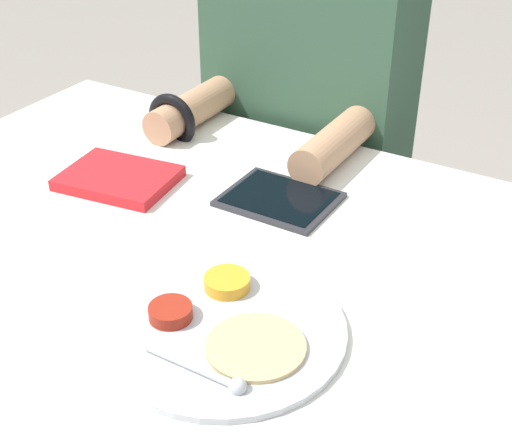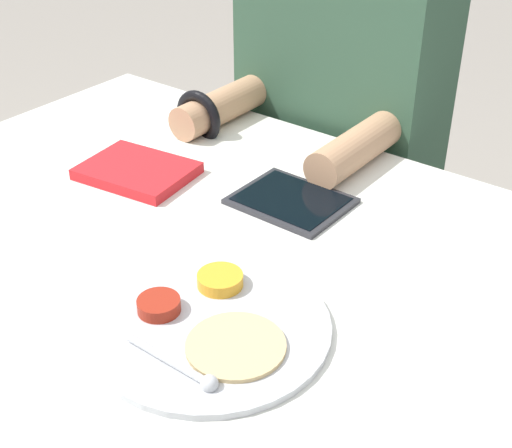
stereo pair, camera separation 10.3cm
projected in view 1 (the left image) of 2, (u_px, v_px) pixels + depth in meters
dining_table at (188, 404)px, 1.31m from camera, size 1.17×0.89×0.74m
thali_tray at (225, 328)px, 0.92m from camera, size 0.31×0.31×0.03m
red_notebook at (119, 179)px, 1.26m from camera, size 0.21×0.17×0.02m
tablet_device at (279, 199)px, 1.20m from camera, size 0.18×0.15×0.01m
person_diner at (304, 174)px, 1.64m from camera, size 0.43×0.44×1.23m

